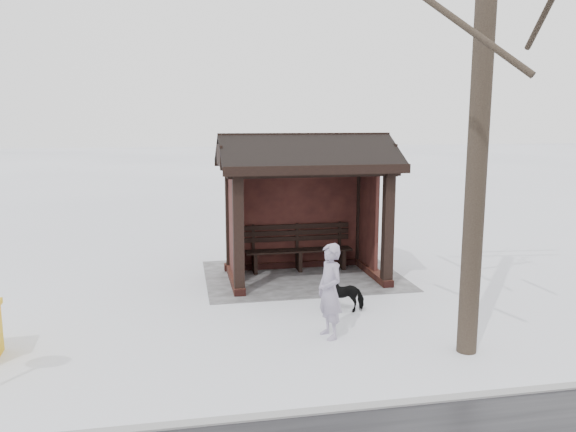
# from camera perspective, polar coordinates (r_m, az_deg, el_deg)

# --- Properties ---
(ground) EXTENTS (120.00, 120.00, 0.00)m
(ground) POSITION_cam_1_polar(r_m,az_deg,el_deg) (12.11, 1.72, -6.34)
(ground) COLOR white
(ground) RESTS_ON ground
(kerb) EXTENTS (120.00, 0.15, 0.06)m
(kerb) POSITION_cam_1_polar(r_m,az_deg,el_deg) (7.21, 11.72, -18.17)
(kerb) COLOR gray
(kerb) RESTS_ON ground
(trampled_patch) EXTENTS (4.20, 3.20, 0.02)m
(trampled_patch) POSITION_cam_1_polar(r_m,az_deg,el_deg) (12.29, 1.51, -6.05)
(trampled_patch) COLOR gray
(trampled_patch) RESTS_ON ground
(bus_shelter) EXTENTS (3.60, 2.40, 3.09)m
(bus_shelter) POSITION_cam_1_polar(r_m,az_deg,el_deg) (11.85, 1.60, 3.98)
(bus_shelter) COLOR #3A1815
(bus_shelter) RESTS_ON ground
(pedestrian) EXTENTS (0.48, 0.61, 1.50)m
(pedestrian) POSITION_cam_1_polar(r_m,az_deg,el_deg) (8.76, 4.27, -7.61)
(pedestrian) COLOR #9389A1
(pedestrian) RESTS_ON ground
(dog) EXTENTS (0.79, 0.57, 0.61)m
(dog) POSITION_cam_1_polar(r_m,az_deg,el_deg) (10.15, 5.70, -7.80)
(dog) COLOR black
(dog) RESTS_ON ground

